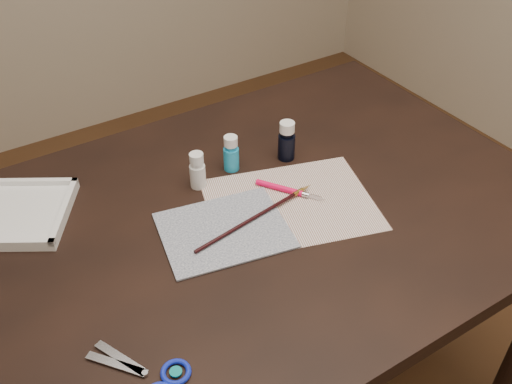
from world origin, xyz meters
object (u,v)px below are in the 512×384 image
paint_bottle_cyan (231,153)px  palette_tray (18,213)px  scissors (134,373)px  canvas (224,230)px  paint_bottle_white (197,170)px  paint_bottle_navy (287,141)px  paper (291,204)px

paint_bottle_cyan → palette_tray: size_ratio=0.42×
paint_bottle_cyan → scissors: paint_bottle_cyan is taller
canvas → paint_bottle_cyan: (0.12, 0.18, 0.04)m
canvas → scissors: bearing=-143.2°
paint_bottle_white → palette_tray: 0.39m
paint_bottle_navy → paint_bottle_white: bearing=176.3°
canvas → paint_bottle_white: bearing=80.7°
paper → paint_bottle_white: size_ratio=4.08×
paper → canvas: size_ratio=1.40×
canvas → paint_bottle_cyan: paint_bottle_cyan is taller
canvas → paint_bottle_cyan: bearing=55.7°
paper → canvas: 0.17m
paint_bottle_white → paint_bottle_navy: paint_bottle_navy is taller
paint_bottle_white → palette_tray: (-0.37, 0.11, -0.03)m
paint_bottle_cyan → palette_tray: 0.48m
canvas → paint_bottle_cyan: 0.22m
palette_tray → scissors: bearing=-83.4°
canvas → palette_tray: bearing=142.0°
paper → paint_bottle_white: (-0.14, 0.17, 0.04)m
paper → paint_bottle_white: bearing=130.0°
canvas → paint_bottle_navy: bearing=30.0°
paper → canvas: canvas is taller
scissors → paint_bottle_cyan: bearing=-84.6°
paint_bottle_navy → palette_tray: (-0.60, 0.12, -0.04)m
paper → paint_bottle_navy: bearing=58.7°
paper → palette_tray: bearing=152.0°
paint_bottle_cyan → scissors: size_ratio=0.46×
scissors → canvas: bearing=-91.7°
canvas → scissors: 0.36m
paper → paint_bottle_cyan: (-0.04, 0.18, 0.04)m
paper → paint_bottle_cyan: size_ratio=4.03×
palette_tray → canvas: bearing=-38.0°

